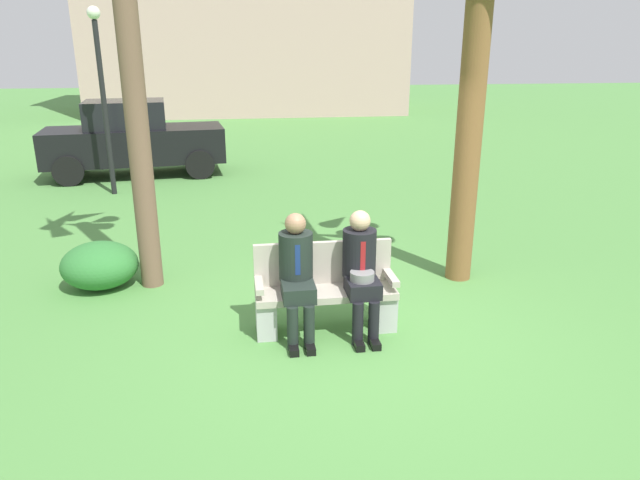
# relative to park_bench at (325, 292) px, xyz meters

# --- Properties ---
(ground_plane) EXTENTS (80.00, 80.00, 0.00)m
(ground_plane) POSITION_rel_park_bench_xyz_m (0.34, -0.23, -0.40)
(ground_plane) COLOR #4F8A41
(park_bench) EXTENTS (1.43, 0.44, 0.90)m
(park_bench) POSITION_rel_park_bench_xyz_m (0.00, 0.00, 0.00)
(park_bench) COLOR #B7AD9E
(park_bench) RESTS_ON ground
(seated_man_left) EXTENTS (0.34, 0.72, 1.26)m
(seated_man_left) POSITION_rel_park_bench_xyz_m (-0.30, -0.12, 0.31)
(seated_man_left) COLOR #1E2823
(seated_man_left) RESTS_ON ground
(seated_man_right) EXTENTS (0.34, 0.72, 1.26)m
(seated_man_right) POSITION_rel_park_bench_xyz_m (0.34, -0.13, 0.31)
(seated_man_right) COLOR black
(seated_man_right) RESTS_ON ground
(shrub_near_bench) EXTENTS (0.91, 0.83, 0.57)m
(shrub_near_bench) POSITION_rel_park_bench_xyz_m (-2.54, 1.46, -0.12)
(shrub_near_bench) COLOR #317735
(shrub_near_bench) RESTS_ON ground
(parked_car_near) EXTENTS (4.05, 2.06, 1.68)m
(parked_car_near) POSITION_rel_park_bench_xyz_m (-3.10, 8.13, 0.44)
(parked_car_near) COLOR black
(parked_car_near) RESTS_ON ground
(street_lamp) EXTENTS (0.24, 0.24, 3.51)m
(street_lamp) POSITION_rel_park_bench_xyz_m (-3.28, 6.36, 1.76)
(street_lamp) COLOR black
(street_lamp) RESTS_ON ground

